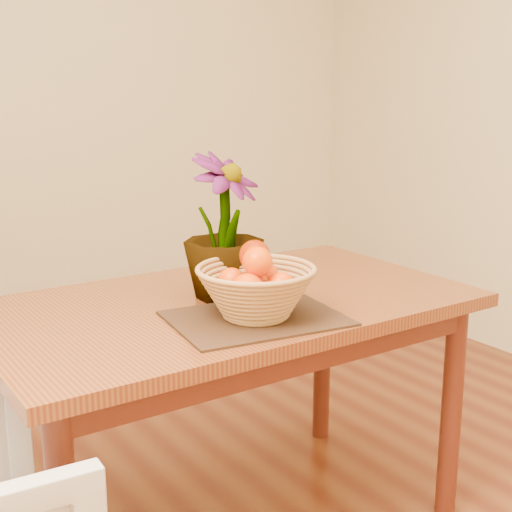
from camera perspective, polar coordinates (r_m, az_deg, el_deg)
wall_back at (r=3.78m, az=-18.45°, el=12.78°), size 4.00×0.02×2.70m
table at (r=2.09m, az=-2.22°, el=-5.75°), size 1.40×0.80×0.75m
placemat at (r=1.89m, az=-0.00°, el=-5.01°), size 0.48×0.39×0.01m
wicker_basket at (r=1.87m, az=-0.00°, el=-3.05°), size 0.32×0.32×0.13m
orange_pile at (r=1.86m, az=-0.02°, el=-1.33°), size 0.19×0.18×0.15m
potted_plant at (r=2.04m, az=-2.58°, el=2.36°), size 0.32×0.32×0.42m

